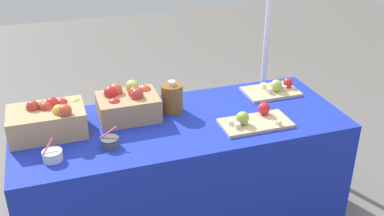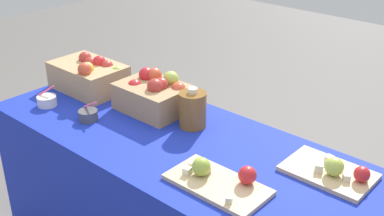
{
  "view_description": "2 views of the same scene",
  "coord_description": "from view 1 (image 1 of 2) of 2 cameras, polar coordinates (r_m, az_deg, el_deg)",
  "views": [
    {
      "loc": [
        -0.68,
        -2.24,
        2.01
      ],
      "look_at": [
        0.07,
        0.01,
        0.81
      ],
      "focal_mm": 43.28,
      "sensor_mm": 36.0,
      "label": 1
    },
    {
      "loc": [
        1.34,
        -1.4,
        1.83
      ],
      "look_at": [
        0.04,
        0.08,
        0.87
      ],
      "focal_mm": 45.67,
      "sensor_mm": 36.0,
      "label": 2
    }
  ],
  "objects": [
    {
      "name": "table",
      "position": [
        2.86,
        -1.27,
        -8.17
      ],
      "size": [
        1.9,
        0.76,
        0.74
      ],
      "primitive_type": "cube",
      "color": "#192DB7",
      "rests_on": "ground_plane"
    },
    {
      "name": "tent_pole",
      "position": [
        3.54,
        9.36,
        10.66
      ],
      "size": [
        0.04,
        0.04,
        2.09
      ],
      "primitive_type": "cylinder",
      "color": "white",
      "rests_on": "ground_plane"
    },
    {
      "name": "apple_crate_middle",
      "position": [
        2.7,
        -7.9,
        0.49
      ],
      "size": [
        0.34,
        0.26,
        0.2
      ],
      "color": "tan",
      "rests_on": "table"
    },
    {
      "name": "cutting_board_back",
      "position": [
        3.05,
        10.06,
        2.31
      ],
      "size": [
        0.35,
        0.23,
        0.09
      ],
      "color": "#D1B284",
      "rests_on": "table"
    },
    {
      "name": "apple_crate_left",
      "position": [
        2.62,
        -17.29,
        -1.36
      ],
      "size": [
        0.4,
        0.27,
        0.21
      ],
      "color": "tan",
      "rests_on": "table"
    },
    {
      "name": "sample_bowl_near",
      "position": [
        2.4,
        -16.83,
        -5.6
      ],
      "size": [
        0.1,
        0.1,
        0.1
      ],
      "color": "silver",
      "rests_on": "table"
    },
    {
      "name": "sample_bowl_mid",
      "position": [
        2.45,
        -10.08,
        -4.15
      ],
      "size": [
        0.1,
        0.09,
        0.1
      ],
      "color": "#4C4C51",
      "rests_on": "table"
    },
    {
      "name": "cider_jug",
      "position": [
        2.74,
        -2.48,
        1.26
      ],
      "size": [
        0.13,
        0.13,
        0.19
      ],
      "color": "brown",
      "rests_on": "table"
    },
    {
      "name": "cutting_board_front",
      "position": [
        2.65,
        7.66,
        -1.46
      ],
      "size": [
        0.4,
        0.21,
        0.09
      ],
      "color": "#D1B284",
      "rests_on": "table"
    }
  ]
}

